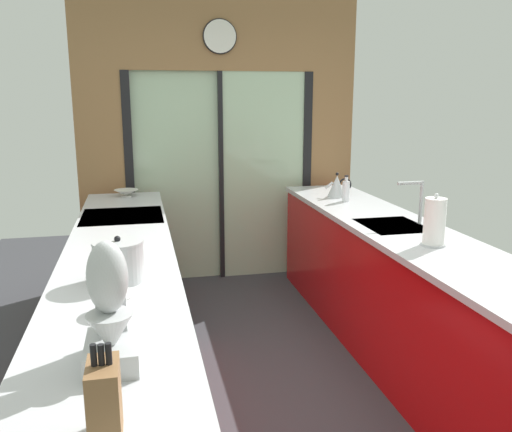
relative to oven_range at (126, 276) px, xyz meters
name	(u,v)px	position (x,y,z in m)	size (l,w,h in m)	color
ground_plane	(263,361)	(0.91, -0.65, -0.47)	(5.04, 7.60, 0.02)	#38383D
back_wall_unit	(220,123)	(0.91, 1.15, 1.07)	(2.64, 0.12, 2.70)	olive
left_counter_run	(122,340)	(0.00, -1.12, 0.01)	(0.62, 3.80, 0.92)	#AD0C0F
right_counter_run	(409,302)	(1.82, -0.95, 0.01)	(0.62, 3.80, 0.92)	#AD0C0F
sink_faucet	(417,196)	(1.97, -0.70, 0.66)	(0.19, 0.02, 0.30)	#B7BABC
oven_range	(126,276)	(0.00, 0.00, 0.00)	(0.60, 0.60, 0.92)	black
mixing_bowl_near	(117,302)	(0.02, -1.82, 0.51)	(0.16, 0.16, 0.08)	silver
mixing_bowl_far	(126,193)	(0.02, 0.77, 0.50)	(0.21, 0.21, 0.06)	silver
knife_block	(104,401)	(0.02, -2.67, 0.57)	(0.08, 0.14, 0.26)	brown
stand_mixer	(110,317)	(0.02, -2.26, 0.63)	(0.17, 0.27, 0.42)	#B7BABC
stock_pot	(119,261)	(0.02, -1.44, 0.56)	(0.24, 0.24, 0.22)	#B7BABC
kettle	(337,186)	(1.80, 0.36, 0.56)	(0.24, 0.16, 0.21)	#B7BABC
soap_bottle	(346,191)	(1.80, 0.15, 0.56)	(0.06, 0.06, 0.22)	silver
paper_towel_roll	(435,222)	(1.80, -1.21, 0.60)	(0.14, 0.14, 0.31)	#B7BABC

